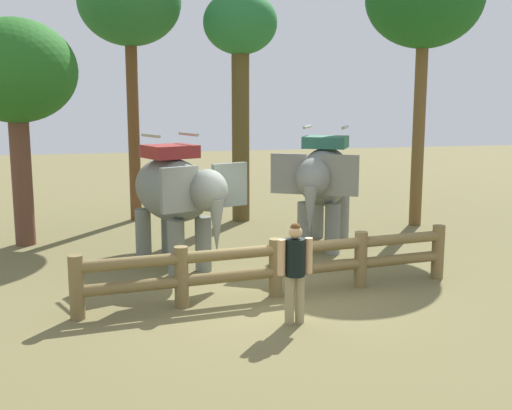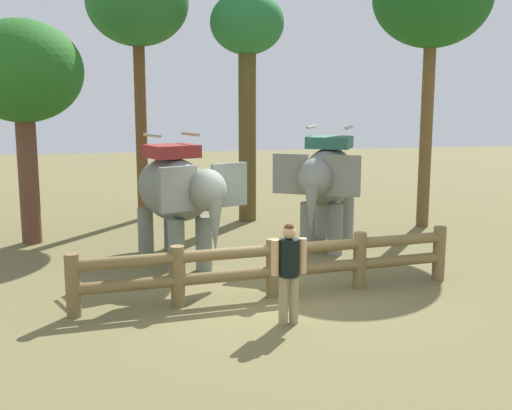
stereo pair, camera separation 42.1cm
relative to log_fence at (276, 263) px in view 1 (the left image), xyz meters
name	(u,v)px [view 1 (the left image)]	position (x,y,z in m)	size (l,w,h in m)	color
ground_plane	(278,299)	(0.00, -0.18, -0.61)	(60.00, 60.00, 0.00)	brown
log_fence	(276,263)	(0.00, 0.00, 0.00)	(7.02, 1.03, 1.05)	brown
elephant_near_left	(176,193)	(-1.49, 2.35, 0.96)	(2.38, 3.30, 2.78)	slate
elephant_center	(323,180)	(2.04, 3.33, 0.99)	(2.68, 3.32, 2.85)	gray
tourist_woman_in_black	(295,266)	(-0.06, -1.37, 0.32)	(0.57, 0.32, 1.61)	#998A63
tree_far_left	(424,0)	(5.39, 5.21, 5.38)	(3.08, 3.08, 7.37)	brown
tree_back_center	(130,5)	(-2.07, 7.78, 5.37)	(2.82, 2.82, 7.27)	brown
tree_far_right	(240,39)	(0.84, 6.96, 4.45)	(2.03, 2.03, 6.36)	brown
tree_deep_back	(15,75)	(-4.82, 5.24, 3.41)	(2.82, 2.82, 5.30)	brown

